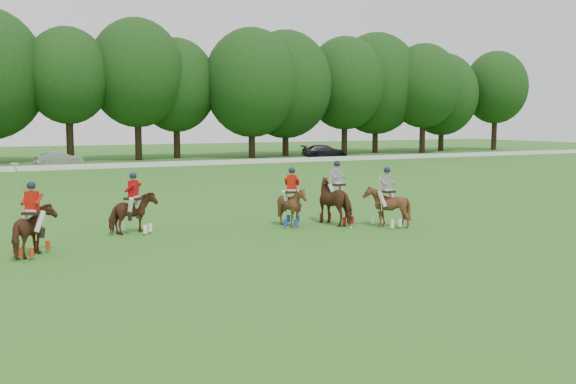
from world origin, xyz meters
name	(u,v)px	position (x,y,z in m)	size (l,w,h in m)	color
ground	(304,254)	(0.00, 0.00, 0.00)	(180.00, 180.00, 0.00)	#2D641C
tree_line	(71,76)	(0.26, 48.05, 8.23)	(117.98, 14.32, 14.75)	black
boundary_rail	(89,166)	(0.00, 38.00, 0.22)	(120.00, 0.10, 0.44)	white
car_mid	(59,159)	(-1.78, 42.50, 0.65)	(1.38, 3.95, 1.30)	#95959A
car_right	(324,151)	(25.08, 42.50, 0.71)	(2.00, 4.92, 1.43)	black
polo_red_a	(33,230)	(-7.31, 3.40, 0.80)	(1.60, 1.96, 2.77)	#432012
polo_red_b	(134,212)	(-3.75, 5.85, 0.77)	(1.90, 1.91, 2.19)	#432012
polo_red_c	(292,206)	(1.99, 4.72, 0.80)	(1.80, 1.84, 2.26)	#432012
polo_stripe_a	(337,201)	(3.83, 4.48, 0.91)	(1.37, 2.27, 2.47)	#432012
polo_stripe_b	(386,206)	(5.16, 3.03, 0.82)	(1.37, 1.52, 2.28)	#432012
polo_ball	(351,227)	(3.79, 3.35, 0.04)	(0.09, 0.09, 0.09)	white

